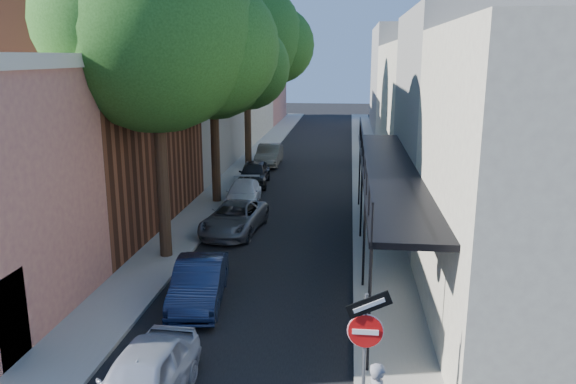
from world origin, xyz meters
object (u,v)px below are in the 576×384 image
(parked_car_d, at_px, (243,193))
(oak_far, at_px, (254,39))
(parked_car_f, at_px, (269,155))
(oak_mid, at_px, (222,59))
(parked_car_a, at_px, (143,380))
(parked_car_c, at_px, (234,218))
(oak_near, at_px, (170,36))
(parked_car_b, at_px, (199,283))
(sign_post, at_px, (366,337))
(parked_car_e, at_px, (254,173))

(parked_car_d, bearing_deg, oak_far, 91.24)
(parked_car_f, bearing_deg, oak_mid, -95.19)
(parked_car_a, bearing_deg, parked_car_f, 95.48)
(parked_car_c, height_order, parked_car_f, parked_car_f)
(parked_car_a, bearing_deg, oak_near, 105.19)
(parked_car_f, bearing_deg, parked_car_b, -87.87)
(oak_near, distance_m, oak_mid, 8.01)
(parked_car_f, bearing_deg, parked_car_c, -87.98)
(parked_car_b, distance_m, parked_car_c, 6.98)
(sign_post, bearing_deg, parked_car_c, 112.41)
(parked_car_b, bearing_deg, oak_mid, 91.93)
(parked_car_a, distance_m, parked_car_b, 5.17)
(parked_car_c, relative_size, parked_car_f, 1.05)
(sign_post, height_order, oak_far, oak_far)
(parked_car_c, relative_size, parked_car_e, 1.10)
(parked_car_d, bearing_deg, oak_near, -101.66)
(sign_post, distance_m, parked_car_c, 13.44)
(parked_car_b, distance_m, parked_car_e, 15.84)
(parked_car_c, height_order, parked_car_e, parked_car_e)
(oak_mid, distance_m, parked_car_f, 11.90)
(oak_near, relative_size, parked_car_e, 2.82)
(oak_far, relative_size, parked_car_f, 2.80)
(oak_near, distance_m, parked_car_a, 11.75)
(parked_car_e, distance_m, parked_car_f, 6.09)
(oak_near, xyz_separation_m, parked_car_b, (1.78, -3.90, -7.22))
(oak_mid, height_order, oak_far, oak_far)
(oak_far, bearing_deg, parked_car_e, -81.58)
(oak_mid, bearing_deg, parked_car_e, 78.26)
(oak_near, xyz_separation_m, oak_far, (0.01, 17.01, 0.38))
(sign_post, distance_m, parked_car_b, 7.31)
(parked_car_d, height_order, parked_car_f, parked_car_f)
(parked_car_b, bearing_deg, oak_near, 107.71)
(oak_far, bearing_deg, parked_car_a, -85.71)
(oak_mid, distance_m, parked_car_d, 6.57)
(oak_near, bearing_deg, parked_car_e, 86.31)
(oak_mid, relative_size, parked_car_f, 2.40)
(parked_car_c, distance_m, parked_car_f, 14.94)
(sign_post, height_order, oak_near, oak_near)
(parked_car_b, relative_size, parked_car_d, 1.00)
(oak_near, bearing_deg, parked_car_d, 82.82)
(parked_car_c, bearing_deg, oak_near, -109.43)
(oak_near, distance_m, parked_car_b, 8.40)
(oak_mid, relative_size, parked_car_a, 2.63)
(parked_car_e, bearing_deg, sign_post, -78.48)
(sign_post, relative_size, parked_car_e, 0.74)
(sign_post, distance_m, oak_near, 12.77)
(oak_mid, distance_m, parked_car_e, 7.53)
(parked_car_e, bearing_deg, parked_car_b, -90.01)
(sign_post, xyz_separation_m, parked_car_b, (-4.74, 5.39, -1.38))
(parked_car_e, bearing_deg, oak_far, 94.74)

